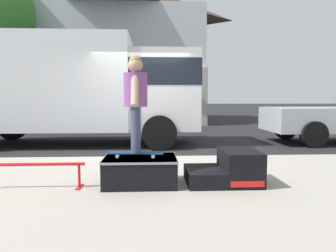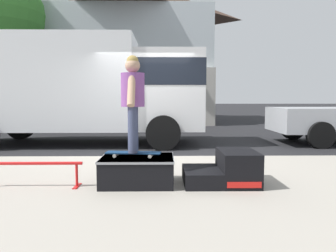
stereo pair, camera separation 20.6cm
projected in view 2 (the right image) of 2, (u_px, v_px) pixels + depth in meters
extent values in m
plane|color=black|center=(143.00, 157.00, 7.29)|extent=(140.00, 140.00, 0.00)
cube|color=#A8A093|center=(130.00, 194.00, 4.29)|extent=(50.00, 5.00, 0.12)
cube|color=black|center=(137.00, 170.00, 4.56)|extent=(1.01, 0.76, 0.39)
cube|color=gray|center=(137.00, 158.00, 4.55)|extent=(1.03, 0.78, 0.03)
cube|color=black|center=(202.00, 176.00, 4.59)|extent=(0.51, 0.78, 0.21)
cube|color=black|center=(238.00, 167.00, 4.58)|extent=(0.51, 0.78, 0.47)
cube|color=red|center=(244.00, 185.00, 4.20)|extent=(0.45, 0.01, 0.08)
cylinder|color=red|center=(33.00, 163.00, 4.40)|extent=(1.36, 0.04, 0.04)
cylinder|color=red|center=(77.00, 175.00, 4.43)|extent=(0.04, 0.04, 0.33)
cube|color=red|center=(77.00, 186.00, 4.44)|extent=(0.06, 0.28, 0.01)
cube|color=navy|center=(133.00, 153.00, 4.55)|extent=(0.80, 0.28, 0.02)
cylinder|color=silver|center=(152.00, 154.00, 4.63)|extent=(0.05, 0.04, 0.05)
cylinder|color=silver|center=(150.00, 156.00, 4.45)|extent=(0.05, 0.04, 0.05)
cylinder|color=silver|center=(118.00, 154.00, 4.67)|extent=(0.05, 0.04, 0.05)
cylinder|color=silver|center=(115.00, 156.00, 4.49)|extent=(0.05, 0.04, 0.05)
cylinder|color=#3F4766|center=(134.00, 129.00, 4.61)|extent=(0.13, 0.13, 0.64)
cylinder|color=#3F4766|center=(133.00, 130.00, 4.44)|extent=(0.13, 0.13, 0.64)
cylinder|color=#8C4C99|center=(133.00, 90.00, 4.48)|extent=(0.33, 0.33, 0.47)
cylinder|color=tan|center=(134.00, 91.00, 4.68)|extent=(0.10, 0.29, 0.44)
cylinder|color=tan|center=(131.00, 90.00, 4.27)|extent=(0.10, 0.29, 0.44)
sphere|color=tan|center=(133.00, 66.00, 4.45)|extent=(0.21, 0.21, 0.21)
sphere|color=tan|center=(132.00, 61.00, 4.44)|extent=(0.17, 0.17, 0.17)
cube|color=white|center=(49.00, 84.00, 9.28)|extent=(5.00, 2.35, 2.60)
cube|color=white|center=(168.00, 91.00, 9.36)|extent=(1.90, 2.16, 2.20)
cube|color=black|center=(168.00, 74.00, 9.31)|extent=(1.92, 2.19, 0.70)
cylinder|color=black|center=(163.00, 125.00, 10.62)|extent=(0.90, 0.28, 0.90)
cylinder|color=black|center=(163.00, 133.00, 8.28)|extent=(0.90, 0.28, 0.90)
cylinder|color=black|center=(21.00, 125.00, 10.54)|extent=(0.90, 0.28, 0.90)
cube|color=#B2B5BA|center=(319.00, 120.00, 9.45)|extent=(2.60, 1.85, 0.70)
cylinder|color=black|center=(293.00, 128.00, 10.40)|extent=(0.72, 0.24, 0.72)
cylinder|color=black|center=(321.00, 135.00, 8.55)|extent=(0.72, 0.24, 0.72)
sphere|color=#387A2D|center=(1.00, 14.00, 14.04)|extent=(3.70, 3.70, 3.70)
cube|color=silver|center=(130.00, 71.00, 19.37)|extent=(9.00, 7.50, 6.00)
cube|color=#B2ADA3|center=(122.00, 97.00, 15.52)|extent=(9.00, 0.50, 2.80)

